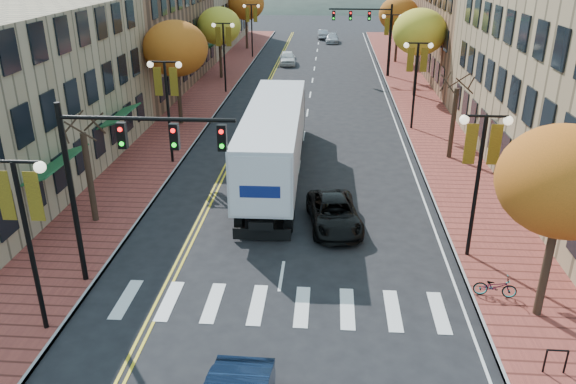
# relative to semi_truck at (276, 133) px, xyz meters

# --- Properties ---
(ground) EXTENTS (200.00, 200.00, 0.00)m
(ground) POSITION_rel_semi_truck_xyz_m (1.20, -14.60, -2.47)
(ground) COLOR black
(ground) RESTS_ON ground
(sidewalk_left) EXTENTS (4.00, 85.00, 0.15)m
(sidewalk_left) POSITION_rel_semi_truck_xyz_m (-7.80, 17.90, -2.39)
(sidewalk_left) COLOR brown
(sidewalk_left) RESTS_ON ground
(sidewalk_right) EXTENTS (4.00, 85.00, 0.15)m
(sidewalk_right) POSITION_rel_semi_truck_xyz_m (10.20, 17.90, -2.39)
(sidewalk_right) COLOR brown
(sidewalk_right) RESTS_ON ground
(building_left_mid) EXTENTS (12.00, 24.00, 11.00)m
(building_left_mid) POSITION_rel_semi_truck_xyz_m (-15.80, 21.40, 3.03)
(building_left_mid) COLOR brown
(building_left_mid) RESTS_ON ground
(building_left_far) EXTENTS (12.00, 26.00, 9.50)m
(building_left_far) POSITION_rel_semi_truck_xyz_m (-15.80, 46.40, 2.28)
(building_left_far) COLOR #9E8966
(building_left_far) RESTS_ON ground
(building_right_mid) EXTENTS (15.00, 24.00, 10.00)m
(building_right_mid) POSITION_rel_semi_truck_xyz_m (19.70, 27.40, 2.53)
(building_right_mid) COLOR brown
(building_right_mid) RESTS_ON ground
(building_right_far) EXTENTS (15.00, 20.00, 11.00)m
(building_right_far) POSITION_rel_semi_truck_xyz_m (19.70, 49.40, 3.03)
(building_right_far) COLOR #9E8966
(building_right_far) RESTS_ON ground
(tree_left_a) EXTENTS (0.28, 0.28, 4.20)m
(tree_left_a) POSITION_rel_semi_truck_xyz_m (-7.80, -6.60, -0.22)
(tree_left_a) COLOR #382619
(tree_left_a) RESTS_ON sidewalk_left
(tree_left_b) EXTENTS (4.48, 4.48, 7.21)m
(tree_left_b) POSITION_rel_semi_truck_xyz_m (-7.80, 9.40, 2.98)
(tree_left_b) COLOR #382619
(tree_left_b) RESTS_ON sidewalk_left
(tree_left_c) EXTENTS (4.16, 4.16, 6.69)m
(tree_left_c) POSITION_rel_semi_truck_xyz_m (-7.80, 25.40, 2.59)
(tree_left_c) COLOR #382619
(tree_left_c) RESTS_ON sidewalk_left
(tree_left_d) EXTENTS (4.61, 4.61, 7.42)m
(tree_left_d) POSITION_rel_semi_truck_xyz_m (-7.80, 43.40, 3.14)
(tree_left_d) COLOR #382619
(tree_left_d) RESTS_ON sidewalk_left
(tree_right_a) EXTENTS (4.16, 4.16, 6.69)m
(tree_right_a) POSITION_rel_semi_truck_xyz_m (10.20, -12.60, 2.59)
(tree_right_a) COLOR #382619
(tree_right_a) RESTS_ON sidewalk_right
(tree_right_b) EXTENTS (0.28, 0.28, 4.20)m
(tree_right_b) POSITION_rel_semi_truck_xyz_m (10.20, 3.40, -0.22)
(tree_right_b) COLOR #382619
(tree_right_b) RESTS_ON sidewalk_right
(tree_right_c) EXTENTS (4.48, 4.48, 7.21)m
(tree_right_c) POSITION_rel_semi_truck_xyz_m (10.20, 19.40, 2.98)
(tree_right_c) COLOR #382619
(tree_right_c) RESTS_ON sidewalk_right
(tree_right_d) EXTENTS (4.35, 4.35, 7.00)m
(tree_right_d) POSITION_rel_semi_truck_xyz_m (10.20, 35.40, 2.82)
(tree_right_d) COLOR #382619
(tree_right_d) RESTS_ON sidewalk_right
(lamp_left_a) EXTENTS (1.96, 0.36, 6.05)m
(lamp_left_a) POSITION_rel_semi_truck_xyz_m (-6.30, -14.60, 1.83)
(lamp_left_a) COLOR black
(lamp_left_a) RESTS_ON ground
(lamp_left_b) EXTENTS (1.96, 0.36, 6.05)m
(lamp_left_b) POSITION_rel_semi_truck_xyz_m (-6.30, 1.40, 1.83)
(lamp_left_b) COLOR black
(lamp_left_b) RESTS_ON ground
(lamp_left_c) EXTENTS (1.96, 0.36, 6.05)m
(lamp_left_c) POSITION_rel_semi_truck_xyz_m (-6.30, 19.40, 1.83)
(lamp_left_c) COLOR black
(lamp_left_c) RESTS_ON ground
(lamp_left_d) EXTENTS (1.96, 0.36, 6.05)m
(lamp_left_d) POSITION_rel_semi_truck_xyz_m (-6.30, 37.40, 1.83)
(lamp_left_d) COLOR black
(lamp_left_d) RESTS_ON ground
(lamp_right_a) EXTENTS (1.96, 0.36, 6.05)m
(lamp_right_a) POSITION_rel_semi_truck_xyz_m (8.70, -8.60, 1.83)
(lamp_right_a) COLOR black
(lamp_right_a) RESTS_ON ground
(lamp_right_b) EXTENTS (1.96, 0.36, 6.05)m
(lamp_right_b) POSITION_rel_semi_truck_xyz_m (8.70, 9.40, 1.83)
(lamp_right_b) COLOR black
(lamp_right_b) RESTS_ON ground
(lamp_right_c) EXTENTS (1.96, 0.36, 6.05)m
(lamp_right_c) POSITION_rel_semi_truck_xyz_m (8.70, 27.40, 1.83)
(lamp_right_c) COLOR black
(lamp_right_c) RESTS_ON ground
(traffic_mast_near) EXTENTS (6.10, 0.35, 7.00)m
(traffic_mast_near) POSITION_rel_semi_truck_xyz_m (-4.28, -11.61, 2.46)
(traffic_mast_near) COLOR black
(traffic_mast_near) RESTS_ON ground
(traffic_mast_far) EXTENTS (6.10, 0.34, 7.00)m
(traffic_mast_far) POSITION_rel_semi_truck_xyz_m (6.67, 27.39, 2.46)
(traffic_mast_far) COLOR black
(traffic_mast_far) RESTS_ON ground
(semi_truck) EXTENTS (2.94, 16.91, 4.22)m
(semi_truck) POSITION_rel_semi_truck_xyz_m (0.00, 0.00, 0.00)
(semi_truck) COLOR black
(semi_truck) RESTS_ON ground
(black_suv) EXTENTS (2.82, 5.00, 1.32)m
(black_suv) POSITION_rel_semi_truck_xyz_m (3.23, -6.19, -1.81)
(black_suv) COLOR black
(black_suv) RESTS_ON ground
(car_far_white) EXTENTS (2.09, 4.39, 1.45)m
(car_far_white) POSITION_rel_semi_truck_xyz_m (-1.87, 33.55, -1.74)
(car_far_white) COLOR white
(car_far_white) RESTS_ON ground
(car_far_silver) EXTENTS (1.81, 4.24, 1.22)m
(car_far_silver) POSITION_rel_semi_truck_xyz_m (3.06, 50.11, -1.86)
(car_far_silver) COLOR #B3B4BB
(car_far_silver) RESTS_ON ground
(car_far_oncoming) EXTENTS (1.60, 3.94, 1.27)m
(car_far_oncoming) POSITION_rel_semi_truck_xyz_m (1.70, 53.87, -1.83)
(car_far_oncoming) COLOR #A7A6AE
(car_far_oncoming) RESTS_ON ground
(bicycle) EXTENTS (1.56, 0.71, 0.79)m
(bicycle) POSITION_rel_semi_truck_xyz_m (9.00, -11.63, -1.92)
(bicycle) COLOR gray
(bicycle) RESTS_ON sidewalk_right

